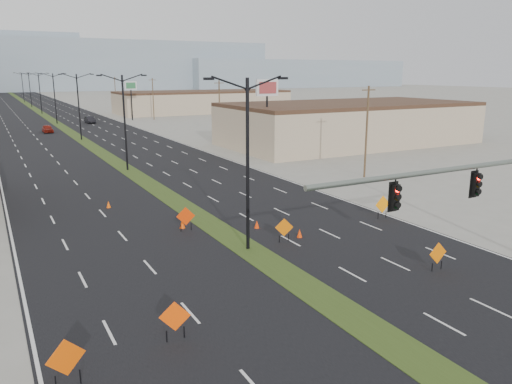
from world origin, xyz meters
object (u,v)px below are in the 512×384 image
construction_sign_0 (66,359)px  construction_sign_5 (383,205)px  streetlight_5 (30,89)px  construction_sign_4 (438,254)px  car_mid (90,120)px  streetlight_3 (55,97)px  cone_2 (300,233)px  streetlight_6 (23,86)px  pole_sign_east_far (131,89)px  cone_0 (257,224)px  streetlight_0 (248,160)px  construction_sign_1 (175,318)px  streetlight_1 (125,120)px  streetlight_2 (79,105)px  cone_1 (182,224)px  construction_sign_2 (186,217)px  streetlight_4 (40,92)px  cone_3 (109,204)px  construction_sign_3 (284,228)px  pole_sign_east_near (267,93)px  signal_mast (500,189)px  car_left (47,129)px

construction_sign_0 → construction_sign_5: (22.97, 10.06, -0.06)m
streetlight_5 → construction_sign_4: 147.95m
car_mid → construction_sign_0: (-17.64, -91.02, 0.36)m
streetlight_3 → cone_2: (3.89, -83.66, -5.13)m
streetlight_6 → pole_sign_east_far: size_ratio=1.20×
streetlight_3 → cone_0: streetlight_3 is taller
streetlight_0 → construction_sign_1: streetlight_0 is taller
streetlight_3 → streetlight_1: bearing=-90.0°
streetlight_2 → cone_2: 56.04m
cone_1 → construction_sign_2: bearing=-89.4°
streetlight_4 → construction_sign_5: streetlight_4 is taller
construction_sign_0 → cone_2: 18.02m
cone_1 → construction_sign_1: bearing=-111.3°
streetlight_0 → pole_sign_east_far: bearing=79.5°
construction_sign_5 → cone_1: (-13.47, 4.68, -0.67)m
streetlight_2 → streetlight_5: same height
streetlight_3 → cone_3: bearing=-94.2°
construction_sign_4 → cone_3: (-12.55, 21.12, -0.64)m
pole_sign_east_far → streetlight_0: bearing=-111.1°
streetlight_5 → construction_sign_3: size_ratio=6.58×
construction_sign_4 → pole_sign_east_near: pole_sign_east_near is taller
construction_sign_2 → cone_3: bearing=124.0°
car_mid → cone_3: size_ratio=7.44×
signal_mast → streetlight_2: bearing=97.4°
cone_1 → streetlight_1: bearing=84.8°
construction_sign_2 → construction_sign_5: construction_sign_5 is taller
car_left → streetlight_4: bearing=83.9°
car_left → streetlight_6: bearing=86.5°
streetlight_5 → car_mid: bearing=-84.0°
signal_mast → construction_sign_0: signal_mast is taller
streetlight_1 → streetlight_0: bearing=-90.0°
construction_sign_5 → streetlight_1: bearing=115.1°
construction_sign_3 → construction_sign_4: 9.12m
streetlight_1 → cone_0: 25.32m
car_left → cone_2: bearing=-85.3°
streetlight_0 → streetlight_5: 140.00m
streetlight_2 → cone_3: bearing=-97.0°
streetlight_0 → cone_3: bearing=111.3°
cone_0 → pole_sign_east_near: 32.29m
cone_3 → construction_sign_3: bearing=-59.6°
cone_0 → construction_sign_0: bearing=-138.5°
construction_sign_3 → car_mid: bearing=108.8°
construction_sign_4 → construction_sign_5: 9.69m
streetlight_2 → pole_sign_east_near: streetlight_2 is taller
cone_1 → pole_sign_east_far: 80.85m
car_mid → construction_sign_0: bearing=-103.4°
streetlight_6 → cone_1: 162.35m
streetlight_0 → streetlight_4: size_ratio=1.00×
signal_mast → construction_sign_1: size_ratio=9.89×
streetlight_5 → construction_sign_0: 149.51m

